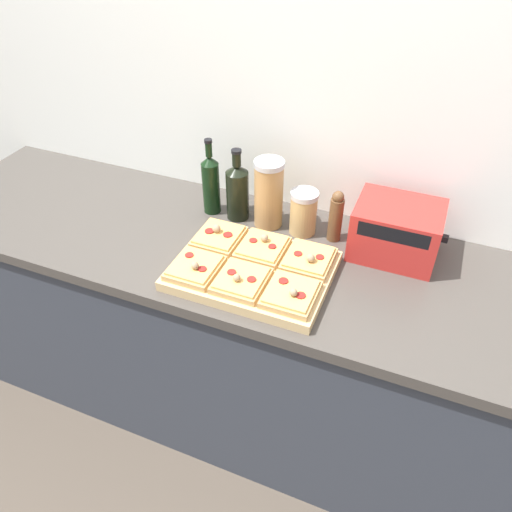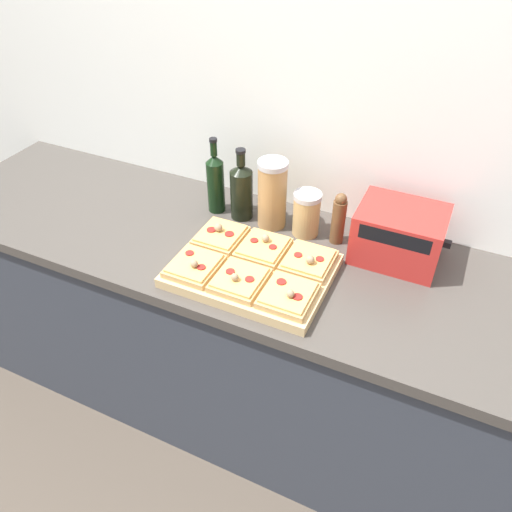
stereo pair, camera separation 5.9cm
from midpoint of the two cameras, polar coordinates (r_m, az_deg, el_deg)
ground_plane at (r=2.17m, az=-3.21°, el=-23.65°), size 12.00×12.00×0.00m
wall_back at (r=1.77m, az=4.84°, el=16.20°), size 6.00×0.06×2.50m
kitchen_counter at (r=1.97m, az=0.27°, el=-9.92°), size 2.63×0.67×0.89m
cutting_board at (r=1.57m, az=-1.48°, el=-1.69°), size 0.49×0.36×0.03m
pizza_slice_back_left at (r=1.67m, az=-5.28°, el=2.23°), size 0.15×0.16×0.06m
pizza_slice_back_center at (r=1.61m, az=-0.29°, el=0.98°), size 0.15×0.16×0.05m
pizza_slice_back_right at (r=1.57m, az=4.99°, el=-0.37°), size 0.15×0.16×0.06m
pizza_slice_front_left at (r=1.55m, az=-8.08°, el=-1.31°), size 0.15×0.16×0.05m
pizza_slice_front_center at (r=1.49m, az=-2.82°, el=-2.78°), size 0.15×0.16×0.05m
pizza_slice_front_right at (r=1.45m, az=2.86°, el=-4.33°), size 0.15×0.16×0.05m
olive_oil_bottle at (r=1.82m, az=-6.11°, el=8.28°), size 0.06×0.06×0.29m
wine_bottle at (r=1.78m, az=-3.09°, el=7.46°), size 0.08×0.08×0.27m
grain_jar_tall at (r=1.74m, az=0.49°, el=7.13°), size 0.10×0.10×0.25m
grain_jar_short at (r=1.72m, az=4.47°, el=4.99°), size 0.10×0.10×0.16m
pepper_mill at (r=1.69m, az=8.13°, el=4.50°), size 0.05×0.05×0.19m
toaster_oven at (r=1.67m, az=14.77°, el=2.83°), size 0.30×0.21×0.18m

